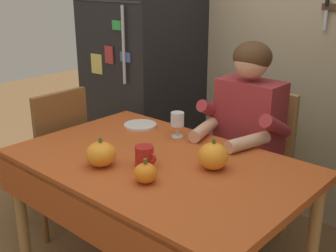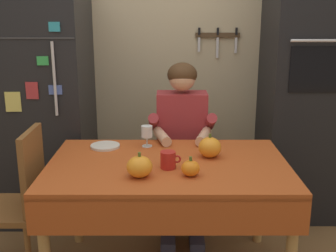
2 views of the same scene
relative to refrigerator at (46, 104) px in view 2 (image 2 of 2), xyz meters
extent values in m
cube|color=#BCAD89|center=(1.00, 0.39, 0.40)|extent=(3.70, 0.10, 2.60)
cube|color=#4C3823|center=(1.35, 0.33, 0.50)|extent=(0.36, 0.02, 0.04)
cube|color=silver|center=(1.20, 0.32, 0.42)|extent=(0.02, 0.01, 0.11)
cube|color=black|center=(1.20, 0.32, 0.53)|extent=(0.02, 0.01, 0.06)
cube|color=silver|center=(1.35, 0.32, 0.40)|extent=(0.02, 0.01, 0.16)
cube|color=black|center=(1.35, 0.32, 0.53)|extent=(0.02, 0.01, 0.06)
cube|color=silver|center=(1.50, 0.32, 0.42)|extent=(0.02, 0.01, 0.13)
cube|color=black|center=(1.50, 0.32, 0.53)|extent=(0.02, 0.01, 0.06)
cube|color=black|center=(0.00, 0.00, 0.00)|extent=(0.68, 0.68, 1.80)
cylinder|color=silver|center=(0.19, -0.36, 0.25)|extent=(0.02, 0.02, 0.50)
cube|color=#333335|center=(0.00, -0.34, 0.52)|extent=(0.67, 0.01, 0.01)
cube|color=teal|center=(0.21, -0.35, 0.59)|extent=(0.08, 0.02, 0.06)
cube|color=#E5D666|center=(-0.11, -0.35, 0.09)|extent=(0.10, 0.01, 0.14)
cube|color=green|center=(0.11, -0.35, 0.37)|extent=(0.08, 0.01, 0.06)
cube|color=#B73338|center=(0.03, -0.35, 0.17)|extent=(0.08, 0.01, 0.12)
cube|color=#4C66B7|center=(0.18, -0.35, 0.17)|extent=(0.09, 0.01, 0.06)
cube|color=black|center=(2.00, 0.04, 0.15)|extent=(0.60, 0.60, 2.10)
cube|color=black|center=(2.00, -0.26, 0.30)|extent=(0.42, 0.01, 0.32)
cylinder|color=silver|center=(2.00, -0.29, 0.50)|extent=(0.45, 0.02, 0.02)
cylinder|color=tan|center=(0.31, -0.47, -0.55)|extent=(0.06, 0.06, 0.70)
cylinder|color=tan|center=(1.59, -0.47, -0.55)|extent=(0.06, 0.06, 0.70)
cube|color=#B24C1E|center=(0.95, -0.86, -0.18)|extent=(1.40, 0.90, 0.04)
cube|color=#B24C1E|center=(0.95, -1.30, -0.28)|extent=(1.40, 0.01, 0.20)
cube|color=tan|center=(1.05, -0.17, -0.47)|extent=(0.40, 0.40, 0.04)
cube|color=tan|center=(1.05, 0.01, -0.21)|extent=(0.36, 0.04, 0.48)
cylinder|color=tan|center=(0.88, -0.34, -0.69)|extent=(0.04, 0.04, 0.41)
cylinder|color=tan|center=(0.88, 0.00, -0.69)|extent=(0.04, 0.04, 0.41)
cylinder|color=tan|center=(1.22, -0.34, -0.69)|extent=(0.04, 0.04, 0.41)
cylinder|color=tan|center=(1.22, 0.00, -0.69)|extent=(0.04, 0.04, 0.41)
cube|color=#38384C|center=(0.95, -0.55, -0.86)|extent=(0.10, 0.22, 0.08)
cube|color=#38384C|center=(1.15, -0.55, -0.86)|extent=(0.10, 0.22, 0.08)
cylinder|color=#38384C|center=(0.95, -0.49, -0.67)|extent=(0.09, 0.09, 0.38)
cylinder|color=#38384C|center=(1.15, -0.49, -0.67)|extent=(0.09, 0.09, 0.38)
cube|color=#38384C|center=(0.96, -0.33, -0.40)|extent=(0.12, 0.40, 0.11)
cube|color=#38384C|center=(1.14, -0.33, -0.40)|extent=(0.12, 0.40, 0.11)
cube|color=#9E2D33|center=(1.05, -0.21, -0.11)|extent=(0.36, 0.20, 0.48)
cylinder|color=#9E2D33|center=(0.85, -0.28, -0.07)|extent=(0.07, 0.26, 0.18)
cylinder|color=#9E2D33|center=(1.25, -0.28, -0.07)|extent=(0.07, 0.26, 0.18)
cylinder|color=#D8A884|center=(0.91, -0.45, -0.13)|extent=(0.13, 0.27, 0.07)
cylinder|color=#D8A884|center=(1.19, -0.45, -0.13)|extent=(0.13, 0.27, 0.07)
sphere|color=#D8A884|center=(1.05, -0.23, 0.24)|extent=(0.19, 0.19, 0.19)
ellipsoid|color=#472D19|center=(1.05, -0.22, 0.26)|extent=(0.21, 0.21, 0.17)
cube|color=brown|center=(-0.03, -0.85, -0.47)|extent=(0.40, 0.40, 0.04)
cube|color=brown|center=(0.15, -0.85, -0.21)|extent=(0.04, 0.36, 0.48)
cylinder|color=brown|center=(0.14, -0.68, -0.69)|extent=(0.04, 0.04, 0.41)
cylinder|color=#B2231E|center=(0.95, -0.95, -0.11)|extent=(0.09, 0.09, 0.10)
torus|color=#B2231E|center=(1.00, -0.95, -0.11)|extent=(0.05, 0.01, 0.05)
cylinder|color=white|center=(0.81, -0.56, -0.16)|extent=(0.07, 0.07, 0.01)
cylinder|color=white|center=(0.81, -0.56, -0.12)|extent=(0.01, 0.01, 0.06)
cylinder|color=white|center=(0.81, -0.56, -0.06)|extent=(0.07, 0.07, 0.07)
ellipsoid|color=orange|center=(1.20, -0.76, -0.10)|extent=(0.14, 0.14, 0.12)
cylinder|color=#4C6023|center=(1.20, -0.76, -0.03)|extent=(0.02, 0.02, 0.02)
ellipsoid|color=orange|center=(1.07, -1.06, -0.12)|extent=(0.10, 0.10, 0.09)
cylinder|color=#4C6023|center=(1.07, -1.06, -0.06)|extent=(0.02, 0.02, 0.02)
ellipsoid|color=orange|center=(0.80, -1.08, -0.10)|extent=(0.14, 0.14, 0.12)
cylinder|color=#4C6023|center=(0.80, -1.08, -0.03)|extent=(0.02, 0.02, 0.02)
cylinder|color=silver|center=(0.54, -0.57, -0.15)|extent=(0.19, 0.19, 0.02)
camera|label=1|loc=(2.23, -2.23, 0.66)|focal=45.89mm
camera|label=2|loc=(0.95, -3.22, 0.71)|focal=46.01mm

